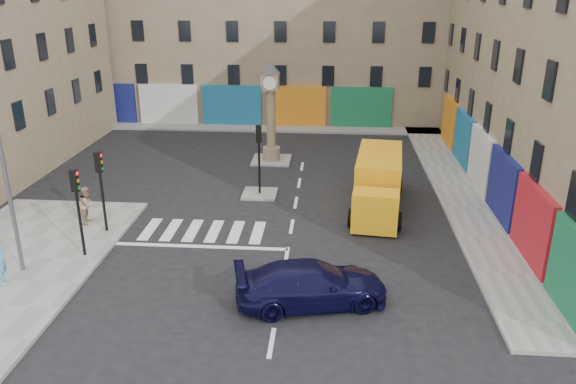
# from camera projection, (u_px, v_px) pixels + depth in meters

# --- Properties ---
(ground) EXTENTS (120.00, 120.00, 0.00)m
(ground) POSITION_uv_depth(u_px,v_px,m) (285.00, 268.00, 22.43)
(ground) COLOR black
(ground) RESTS_ON ground
(sidewalk_right) EXTENTS (2.60, 30.00, 0.15)m
(sidewalk_right) POSITION_uv_depth(u_px,v_px,m) (456.00, 186.00, 31.10)
(sidewalk_right) COLOR gray
(sidewalk_right) RESTS_ON ground
(sidewalk_far) EXTENTS (32.00, 2.40, 0.15)m
(sidewalk_far) POSITION_uv_depth(u_px,v_px,m) (257.00, 128.00, 43.39)
(sidewalk_far) COLOR gray
(sidewalk_far) RESTS_ON ground
(island_near) EXTENTS (1.80, 1.80, 0.12)m
(island_near) POSITION_uv_depth(u_px,v_px,m) (260.00, 194.00, 30.01)
(island_near) COLOR gray
(island_near) RESTS_ON ground
(island_far) EXTENTS (2.40, 2.40, 0.12)m
(island_far) POSITION_uv_depth(u_px,v_px,m) (271.00, 160.00, 35.61)
(island_far) COLOR gray
(island_far) RESTS_ON ground
(building_far) EXTENTS (32.00, 10.00, 17.00)m
(building_far) POSITION_uv_depth(u_px,v_px,m) (264.00, 10.00, 45.82)
(building_far) COLOR #8E765F
(building_far) RESTS_ON ground
(traffic_light_left_near) EXTENTS (0.28, 0.22, 3.70)m
(traffic_light_left_near) POSITION_uv_depth(u_px,v_px,m) (77.00, 199.00, 22.29)
(traffic_light_left_near) COLOR black
(traffic_light_left_near) RESTS_ON sidewalk_left
(traffic_light_left_far) EXTENTS (0.28, 0.22, 3.70)m
(traffic_light_left_far) POSITION_uv_depth(u_px,v_px,m) (101.00, 179.00, 24.53)
(traffic_light_left_far) COLOR black
(traffic_light_left_far) RESTS_ON sidewalk_left
(traffic_light_island) EXTENTS (0.28, 0.22, 3.70)m
(traffic_light_island) POSITION_uv_depth(u_px,v_px,m) (259.00, 148.00, 29.12)
(traffic_light_island) COLOR black
(traffic_light_island) RESTS_ON island_near
(lamp_post) EXTENTS (0.50, 0.25, 8.30)m
(lamp_post) POSITION_uv_depth(u_px,v_px,m) (2.00, 156.00, 20.35)
(lamp_post) COLOR #595B60
(lamp_post) RESTS_ON sidewalk_left
(clock_pillar) EXTENTS (1.20, 1.20, 6.10)m
(clock_pillar) POSITION_uv_depth(u_px,v_px,m) (271.00, 106.00, 34.37)
(clock_pillar) COLOR #907B5E
(clock_pillar) RESTS_ON island_far
(navy_sedan) EXTENTS (5.70, 3.34, 1.55)m
(navy_sedan) POSITION_uv_depth(u_px,v_px,m) (312.00, 284.00, 19.68)
(navy_sedan) COLOR black
(navy_sedan) RESTS_ON ground
(yellow_van) EXTENTS (3.04, 7.32, 2.59)m
(yellow_van) POSITION_uv_depth(u_px,v_px,m) (378.00, 182.00, 28.07)
(yellow_van) COLOR #FDAA15
(yellow_van) RESTS_ON ground
(pedestrian_blue) EXTENTS (0.58, 0.76, 1.88)m
(pedestrian_blue) POSITION_uv_depth(u_px,v_px,m) (0.00, 260.00, 20.72)
(pedestrian_blue) COLOR #5FA6DB
(pedestrian_blue) RESTS_ON sidewalk_left
(pedestrian_tan) EXTENTS (0.74, 0.91, 1.76)m
(pedestrian_tan) POSITION_uv_depth(u_px,v_px,m) (87.00, 205.00, 25.96)
(pedestrian_tan) COLOR #997C5E
(pedestrian_tan) RESTS_ON sidewalk_left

